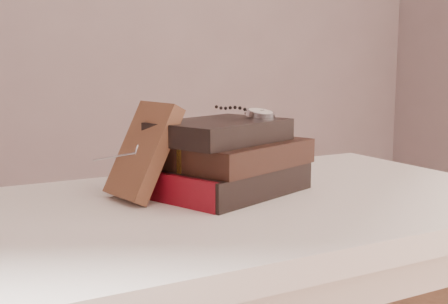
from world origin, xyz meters
TOP-DOWN VIEW (x-y plane):
  - table at (0.00, 0.35)m, footprint 1.00×0.60m
  - book_stack at (0.00, 0.40)m, footprint 0.31×0.26m
  - journal at (-0.15, 0.43)m, footprint 0.12×0.12m
  - pocket_watch at (0.07, 0.41)m, footprint 0.07×0.16m
  - eyeglasses at (-0.12, 0.45)m, footprint 0.15×0.16m

SIDE VIEW (x-z plane):
  - table at x=0.00m, z-range 0.28..1.03m
  - book_stack at x=0.00m, z-range 0.75..0.88m
  - eyeglasses at x=-0.12m, z-range 0.80..0.85m
  - journal at x=-0.15m, z-range 0.75..0.92m
  - pocket_watch at x=0.07m, z-range 0.88..0.90m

